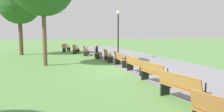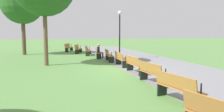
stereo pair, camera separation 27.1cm
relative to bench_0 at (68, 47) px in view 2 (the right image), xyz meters
The scene contains 14 objects.
ground_plane 12.84m from the bench_0, 11.48° to the left, with size 120.00×120.00×0.00m, color #5B8C47.
path_paving 13.51m from the bench_0, 21.34° to the left, with size 40.10×5.49×0.01m, color gray.
bench_0 is the anchor object (origin of this frame).
bench_1 2.34m from the bench_0, 20.33° to the left, with size 1.74×0.98×0.89m.
bench_2 4.69m from the bench_0, 18.30° to the left, with size 1.74×0.87×0.89m.
bench_3 7.02m from the bench_0, 16.27° to the left, with size 1.73×0.76×0.89m.
bench_4 9.35m from the bench_0, 14.23° to the left, with size 1.71×0.65×0.89m.
bench_5 11.67m from the bench_0, 12.20° to the left, with size 1.69×0.53×0.89m.
bench_6 13.97m from the bench_0, 10.16° to the left, with size 1.69×0.53×0.89m.
bench_7 16.25m from the bench_0, ahead, with size 1.71×0.65×0.89m.
bench_8 18.52m from the bench_0, ahead, with size 1.73×0.76×0.89m.
person_seated 7.19m from the bench_0, 16.90° to the left, with size 0.39×0.56×1.20m.
tree_1 6.57m from the bench_0, 61.90° to the right, with size 3.92×3.92×6.84m.
lamp_post 8.93m from the bench_0, 23.88° to the left, with size 0.32×0.32×3.83m.
Camera 2 is at (11.12, -4.09, 2.09)m, focal length 33.27 mm.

